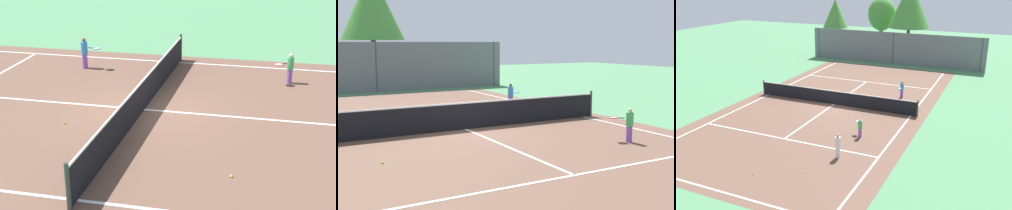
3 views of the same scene
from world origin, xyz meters
TOP-DOWN VIEW (x-y plane):
  - ground_plane at (0.00, 0.00)m, footprint 80.00×80.00m
  - court_surface at (0.00, 0.00)m, footprint 13.00×25.00m
  - tennis_net at (0.00, 0.00)m, footprint 11.90×0.10m
  - perimeter_fence at (0.00, 14.00)m, footprint 18.00×0.12m
  - tree_0 at (0.62, 17.33)m, footprint 4.41×4.41m
  - player_0 at (3.90, 3.45)m, footprint 0.35×0.84m
  - player_1 at (3.71, -4.41)m, footprint 0.65×0.77m
  - tennis_ball_1 at (-1.62, 1.97)m, footprint 0.07×0.07m
  - tennis_ball_2 at (3.67, 7.93)m, footprint 0.07×0.07m
  - tennis_ball_4 at (-3.77, -3.13)m, footprint 0.07×0.07m
  - tennis_ball_5 at (-2.99, 6.36)m, footprint 0.07×0.07m

SIDE VIEW (x-z plane):
  - ground_plane at x=0.00m, z-range 0.00..0.00m
  - court_surface at x=0.00m, z-range 0.00..0.01m
  - tennis_ball_1 at x=-1.62m, z-range 0.00..0.07m
  - tennis_ball_2 at x=3.67m, z-range 0.00..0.07m
  - tennis_ball_4 at x=-3.77m, z-range 0.00..0.07m
  - tennis_ball_5 at x=-2.99m, z-range 0.00..0.07m
  - tennis_net at x=0.00m, z-range -0.04..1.06m
  - player_1 at x=3.71m, z-range 0.03..1.13m
  - player_0 at x=3.90m, z-range 0.03..1.25m
  - perimeter_fence at x=0.00m, z-range 0.00..3.20m
  - tree_0 at x=0.62m, z-range 1.65..9.88m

